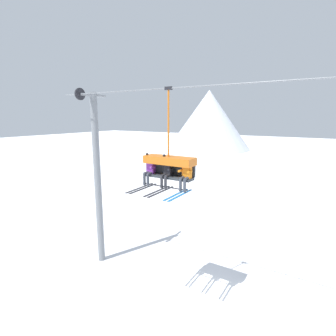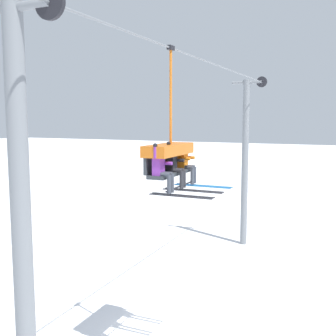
# 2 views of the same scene
# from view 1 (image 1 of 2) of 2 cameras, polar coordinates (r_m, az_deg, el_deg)

# --- Properties ---
(ground_plane) EXTENTS (200.00, 200.00, 0.00)m
(ground_plane) POSITION_cam_1_polar(r_m,az_deg,el_deg) (12.90, 7.61, -26.53)
(ground_plane) COLOR white
(mountain_peak_west) EXTENTS (19.86, 19.86, 13.95)m
(mountain_peak_west) POSITION_cam_1_polar(r_m,az_deg,el_deg) (64.50, 8.84, 10.30)
(mountain_peak_west) COLOR silver
(mountain_peak_west) RESTS_ON ground_plane
(lift_tower_near) EXTENTS (0.36, 1.88, 9.18)m
(lift_tower_near) POSITION_cam_1_polar(r_m,az_deg,el_deg) (14.21, -15.15, -1.87)
(lift_tower_near) COLOR slate
(lift_tower_near) RESTS_ON ground_plane
(lift_cable) EXTENTS (18.97, 0.05, 0.05)m
(lift_cable) POSITION_cam_1_polar(r_m,az_deg,el_deg) (8.81, 21.37, 17.11)
(lift_cable) COLOR slate
(chairlift_chair) EXTENTS (2.09, 0.74, 3.78)m
(chairlift_chair) POSITION_cam_1_polar(r_m,az_deg,el_deg) (10.32, 0.31, 1.10)
(chairlift_chair) COLOR #33383D
(skier_purple) EXTENTS (0.48, 1.70, 1.34)m
(skier_purple) POSITION_cam_1_polar(r_m,az_deg,el_deg) (10.67, -4.13, -0.28)
(skier_purple) COLOR purple
(skier_black) EXTENTS (0.48, 1.70, 1.34)m
(skier_black) POSITION_cam_1_polar(r_m,az_deg,el_deg) (10.21, -0.33, -0.78)
(skier_black) COLOR black
(skier_orange) EXTENTS (0.46, 1.70, 1.23)m
(skier_orange) POSITION_cam_1_polar(r_m,az_deg,el_deg) (9.79, 3.80, -1.44)
(skier_orange) COLOR orange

